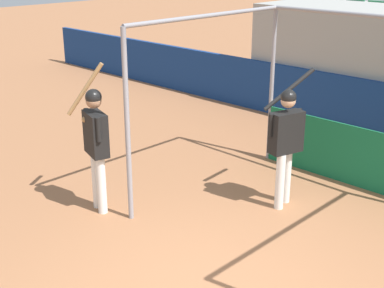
% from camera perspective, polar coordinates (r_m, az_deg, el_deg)
% --- Properties ---
extents(batting_cage, '(3.76, 3.26, 2.68)m').
position_cam_1_polar(batting_cage, '(7.94, 16.50, 1.64)').
color(batting_cage, gray).
rests_on(batting_cage, ground).
extents(player_batter, '(0.61, 1.01, 1.93)m').
position_cam_1_polar(player_batter, '(7.64, 10.00, 0.78)').
color(player_batter, white).
rests_on(player_batter, ground).
extents(player_waiting, '(0.82, 0.51, 2.08)m').
position_cam_1_polar(player_waiting, '(7.48, -10.23, 0.60)').
color(player_waiting, white).
rests_on(player_waiting, ground).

